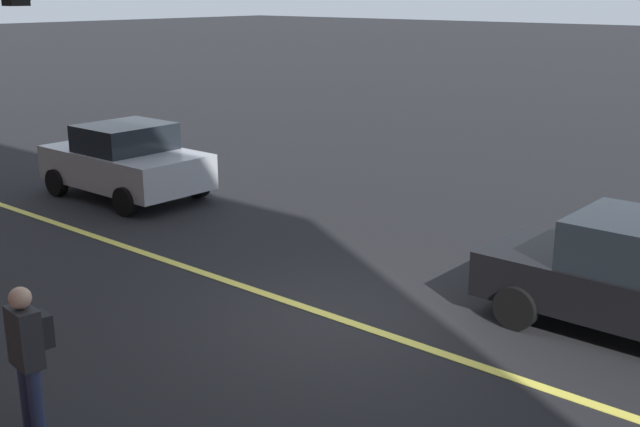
% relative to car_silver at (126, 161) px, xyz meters
% --- Properties ---
extents(ground, '(200.00, 200.00, 0.00)m').
position_rel_car_silver_xyz_m(ground, '(-7.74, 2.18, -0.80)').
color(ground, black).
extents(lane_stripe_center, '(80.00, 0.16, 0.01)m').
position_rel_car_silver_xyz_m(lane_stripe_center, '(-7.74, 2.18, -0.79)').
color(lane_stripe_center, '#D8CC4C').
rests_on(lane_stripe_center, ground).
extents(car_silver, '(3.81, 2.13, 1.62)m').
position_rel_car_silver_xyz_m(car_silver, '(0.00, 0.00, 0.00)').
color(car_silver, '#A8AAB2').
rests_on(car_silver, ground).
extents(pedestrian_with_backpack, '(0.41, 0.39, 1.64)m').
position_rel_car_silver_xyz_m(pedestrian_with_backpack, '(-7.28, 6.46, 0.15)').
color(pedestrian_with_backpack, '#262D4C').
rests_on(pedestrian_with_backpack, ground).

